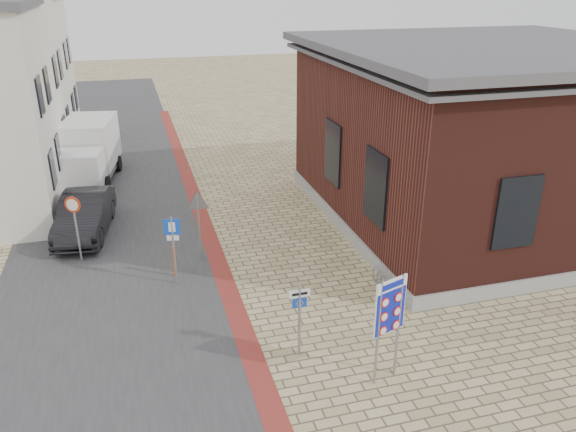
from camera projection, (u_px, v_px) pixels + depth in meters
ground at (328, 348)px, 14.78m from camera, size 120.00×120.00×0.00m
road_strip at (113, 182)px, 26.67m from camera, size 7.00×60.00×0.02m
curb_strip at (201, 214)px, 23.12m from camera, size 0.60×40.00×0.02m
brick_building at (488, 131)px, 21.86m from camera, size 13.00×13.00×6.80m
townhouse_far at (3, 70)px, 31.63m from camera, size 7.40×6.40×8.30m
bike_rack at (385, 285)px, 17.29m from camera, size 0.08×1.80×0.60m
sedan at (85, 214)px, 21.15m from camera, size 2.24×4.82×1.53m
box_truck at (88, 152)px, 26.31m from camera, size 2.98×5.67×2.82m
border_sign at (390, 309)px, 12.91m from camera, size 0.90×0.35×2.75m
essen_sign at (299, 311)px, 14.04m from camera, size 0.55×0.07×2.03m
parking_sign at (173, 240)px, 17.27m from camera, size 0.51×0.15×2.31m
yield_sign at (198, 208)px, 18.71m from camera, size 0.88×0.10×2.49m
speed_sign at (75, 218)px, 18.69m from camera, size 0.52×0.26×2.38m
bollard at (174, 262)px, 18.11m from camera, size 0.12×0.12×1.08m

